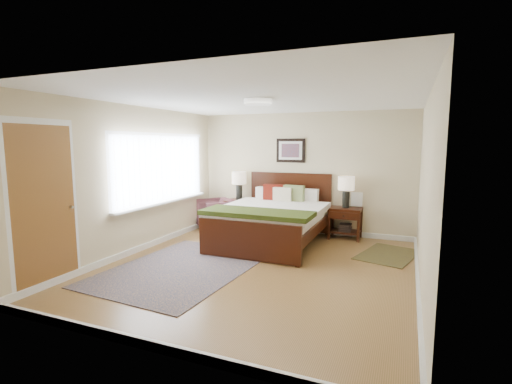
% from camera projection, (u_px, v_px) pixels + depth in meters
% --- Properties ---
extents(floor, '(5.00, 5.00, 0.00)m').
position_uv_depth(floor, '(258.00, 267.00, 5.62)').
color(floor, brown).
rests_on(floor, ground).
extents(back_wall, '(4.50, 0.04, 2.50)m').
position_uv_depth(back_wall, '(303.00, 173.00, 7.75)').
color(back_wall, '#C9BB92').
rests_on(back_wall, ground).
extents(front_wall, '(4.50, 0.04, 2.50)m').
position_uv_depth(front_wall, '(148.00, 216.00, 3.17)').
color(front_wall, '#C9BB92').
rests_on(front_wall, ground).
extents(left_wall, '(0.04, 5.00, 2.50)m').
position_uv_depth(left_wall, '(136.00, 180.00, 6.31)').
color(left_wall, '#C9BB92').
rests_on(left_wall, ground).
extents(right_wall, '(0.04, 5.00, 2.50)m').
position_uv_depth(right_wall, '(425.00, 193.00, 4.61)').
color(right_wall, '#C9BB92').
rests_on(right_wall, ground).
extents(ceiling, '(4.50, 5.00, 0.02)m').
position_uv_depth(ceiling, '(258.00, 99.00, 5.30)').
color(ceiling, white).
rests_on(ceiling, back_wall).
extents(window, '(0.11, 2.72, 1.32)m').
position_uv_depth(window, '(163.00, 170.00, 6.91)').
color(window, silver).
rests_on(window, left_wall).
extents(door, '(0.06, 1.00, 2.18)m').
position_uv_depth(door, '(44.00, 206.00, 4.72)').
color(door, silver).
rests_on(door, ground).
extents(ceil_fixture, '(0.44, 0.44, 0.08)m').
position_uv_depth(ceil_fixture, '(258.00, 101.00, 5.30)').
color(ceil_fixture, white).
rests_on(ceil_fixture, ceiling).
extents(bed, '(1.88, 2.29, 1.23)m').
position_uv_depth(bed, '(272.00, 214.00, 6.91)').
color(bed, '#361408').
rests_on(bed, ground).
extents(wall_art, '(0.62, 0.05, 0.50)m').
position_uv_depth(wall_art, '(291.00, 151.00, 7.76)').
color(wall_art, black).
rests_on(wall_art, back_wall).
extents(nightstand_left, '(0.54, 0.48, 0.64)m').
position_uv_depth(nightstand_left, '(239.00, 206.00, 8.13)').
color(nightstand_left, '#361408').
rests_on(nightstand_left, ground).
extents(nightstand_right, '(0.62, 0.46, 0.61)m').
position_uv_depth(nightstand_right, '(345.00, 220.00, 7.29)').
color(nightstand_right, '#361408').
rests_on(nightstand_right, ground).
extents(lamp_left, '(0.31, 0.31, 0.61)m').
position_uv_depth(lamp_left, '(239.00, 181.00, 8.08)').
color(lamp_left, black).
rests_on(lamp_left, nightstand_left).
extents(lamp_right, '(0.31, 0.31, 0.61)m').
position_uv_depth(lamp_right, '(346.00, 186.00, 7.21)').
color(lamp_right, black).
rests_on(lamp_right, nightstand_right).
extents(armchair, '(1.02, 1.02, 0.67)m').
position_uv_depth(armchair, '(216.00, 214.00, 8.09)').
color(armchair, brown).
rests_on(armchair, ground).
extents(rug_persian, '(2.02, 2.74, 0.01)m').
position_uv_depth(rug_persian, '(182.00, 268.00, 5.57)').
color(rug_persian, '#0D2043').
rests_on(rug_persian, ground).
extents(rug_navy, '(1.10, 1.38, 0.01)m').
position_uv_depth(rug_navy, '(388.00, 255.00, 6.24)').
color(rug_navy, black).
rests_on(rug_navy, ground).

